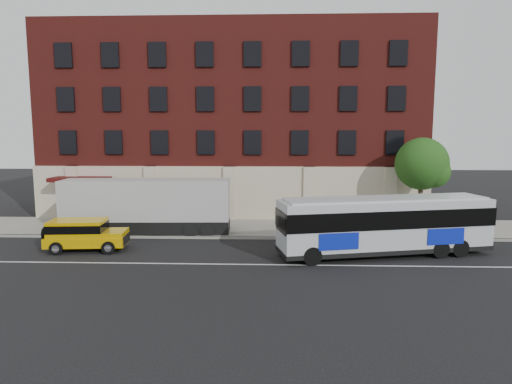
{
  "coord_description": "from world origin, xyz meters",
  "views": [
    {
      "loc": [
        3.23,
        -21.53,
        6.68
      ],
      "look_at": [
        2.23,
        5.5,
        3.07
      ],
      "focal_mm": 31.33,
      "sensor_mm": 36.0,
      "label": 1
    }
  ],
  "objects_px": {
    "city_bus": "(385,224)",
    "shipping_container": "(147,207)",
    "street_tree": "(422,166)",
    "yellow_suv": "(83,233)",
    "sign_pole": "(89,215)"
  },
  "relations": [
    {
      "from": "city_bus",
      "to": "yellow_suv",
      "type": "height_order",
      "value": "city_bus"
    },
    {
      "from": "yellow_suv",
      "to": "shipping_container",
      "type": "relative_size",
      "value": 0.43
    },
    {
      "from": "shipping_container",
      "to": "sign_pole",
      "type": "bearing_deg",
      "value": -163.63
    },
    {
      "from": "sign_pole",
      "to": "shipping_container",
      "type": "relative_size",
      "value": 0.23
    },
    {
      "from": "street_tree",
      "to": "yellow_suv",
      "type": "height_order",
      "value": "street_tree"
    },
    {
      "from": "city_bus",
      "to": "yellow_suv",
      "type": "distance_m",
      "value": 16.9
    },
    {
      "from": "yellow_suv",
      "to": "shipping_container",
      "type": "height_order",
      "value": "shipping_container"
    },
    {
      "from": "sign_pole",
      "to": "yellow_suv",
      "type": "relative_size",
      "value": 0.53
    },
    {
      "from": "sign_pole",
      "to": "city_bus",
      "type": "height_order",
      "value": "city_bus"
    },
    {
      "from": "city_bus",
      "to": "yellow_suv",
      "type": "relative_size",
      "value": 2.52
    },
    {
      "from": "street_tree",
      "to": "yellow_suv",
      "type": "bearing_deg",
      "value": -162.66
    },
    {
      "from": "sign_pole",
      "to": "city_bus",
      "type": "distance_m",
      "value": 18.23
    },
    {
      "from": "street_tree",
      "to": "yellow_suv",
      "type": "xyz_separation_m",
      "value": [
        -21.05,
        -6.57,
        -3.39
      ]
    },
    {
      "from": "city_bus",
      "to": "shipping_container",
      "type": "relative_size",
      "value": 1.09
    },
    {
      "from": "street_tree",
      "to": "city_bus",
      "type": "height_order",
      "value": "street_tree"
    }
  ]
}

